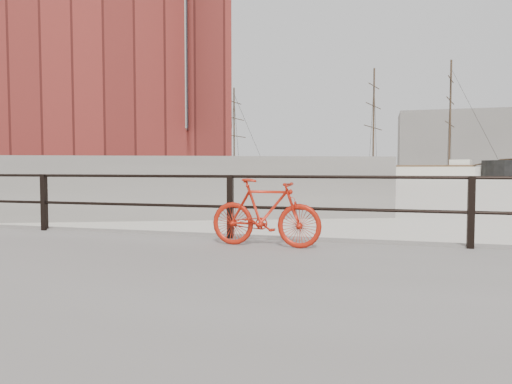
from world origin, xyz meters
The scene contains 14 objects.
ground centered at (0.00, 0.00, 0.00)m, with size 400.00×400.00×0.00m, color white.
far_quay centered at (-40.00, 72.00, 0.90)m, with size 24.00×150.00×1.80m, color gray.
guardrail centered at (0.00, -0.15, 0.85)m, with size 28.00×0.10×1.00m, color black, non-canonical shape.
bicycle centered at (-2.77, -0.76, 0.83)m, with size 1.60×0.24×0.96m, color #B61C0C.
schooner_mid centered at (3.80, 79.65, 0.00)m, with size 29.06×12.30×20.89m, color silver, non-canonical shape.
schooner_left centered at (-33.41, 76.77, 0.00)m, with size 22.92×10.42×17.55m, color silver, non-canonical shape.
workboat_near centered at (-30.39, 30.26, 0.00)m, with size 13.15×4.38×7.00m, color black, non-canonical shape.
workboat_far centered at (-31.63, 46.36, 0.00)m, with size 9.96×3.44×7.00m, color black, non-canonical shape.
apartment_terracotta centered at (-21.25, 20.26, 11.90)m, with size 20.00×15.00×20.20m, color maroon.
apartment_mustard centered at (-29.49, 40.65, 12.90)m, with size 22.00×15.00×22.20m, color gold.
apartment_cream centered at (-38.11, 61.98, 12.40)m, with size 20.00×15.00×21.20m, color beige.
apartment_grey centered at (-46.35, 82.38, 13.40)m, with size 22.00×15.00×23.20m, color gray.
apartment_brick centered at (-54.97, 103.70, 12.40)m, with size 24.00×15.00×21.20m, color maroon.
industrial_west centered at (20.00, 140.00, 9.00)m, with size 32.00×18.00×18.00m, color gray.
Camera 1 is at (-1.21, -6.97, 1.46)m, focal length 32.00 mm.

